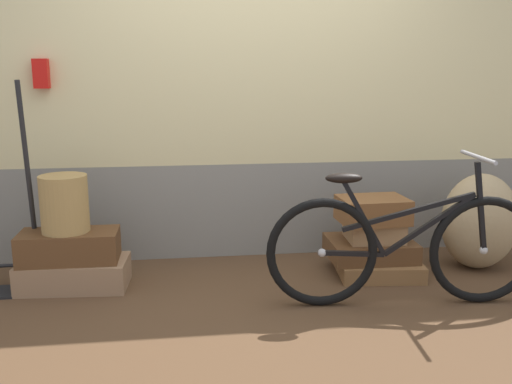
{
  "coord_description": "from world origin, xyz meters",
  "views": [
    {
      "loc": [
        -0.52,
        -3.45,
        1.42
      ],
      "look_at": [
        -0.03,
        0.15,
        0.63
      ],
      "focal_mm": 40.16,
      "sensor_mm": 36.0,
      "label": 1
    }
  ],
  "objects_px": {
    "wicker_basket": "(64,204)",
    "burlap_sack": "(480,221)",
    "suitcase_4": "(374,230)",
    "suitcase_3": "(370,248)",
    "bicycle": "(403,248)",
    "suitcase_2": "(378,266)",
    "luggage_trolley": "(5,243)",
    "suitcase_1": "(69,246)",
    "suitcase_5": "(373,210)",
    "suitcase_0": "(74,274)"
  },
  "relations": [
    {
      "from": "suitcase_4",
      "to": "bicycle",
      "type": "height_order",
      "value": "bicycle"
    },
    {
      "from": "suitcase_4",
      "to": "suitcase_3",
      "type": "bearing_deg",
      "value": 163.82
    },
    {
      "from": "suitcase_1",
      "to": "burlap_sack",
      "type": "relative_size",
      "value": 0.91
    },
    {
      "from": "burlap_sack",
      "to": "bicycle",
      "type": "bearing_deg",
      "value": -144.96
    },
    {
      "from": "suitcase_2",
      "to": "luggage_trolley",
      "type": "height_order",
      "value": "luggage_trolley"
    },
    {
      "from": "suitcase_5",
      "to": "burlap_sack",
      "type": "xyz_separation_m",
      "value": [
        0.81,
        0.03,
        -0.12
      ]
    },
    {
      "from": "suitcase_1",
      "to": "suitcase_3",
      "type": "xyz_separation_m",
      "value": [
        2.04,
        0.02,
        -0.11
      ]
    },
    {
      "from": "suitcase_0",
      "to": "burlap_sack",
      "type": "bearing_deg",
      "value": 4.32
    },
    {
      "from": "bicycle",
      "to": "suitcase_3",
      "type": "bearing_deg",
      "value": 90.73
    },
    {
      "from": "suitcase_0",
      "to": "luggage_trolley",
      "type": "bearing_deg",
      "value": 177.58
    },
    {
      "from": "suitcase_5",
      "to": "burlap_sack",
      "type": "relative_size",
      "value": 0.66
    },
    {
      "from": "suitcase_1",
      "to": "burlap_sack",
      "type": "bearing_deg",
      "value": 1.01
    },
    {
      "from": "suitcase_2",
      "to": "luggage_trolley",
      "type": "xyz_separation_m",
      "value": [
        -2.5,
        0.06,
        0.25
      ]
    },
    {
      "from": "suitcase_0",
      "to": "suitcase_3",
      "type": "bearing_deg",
      "value": 4.4
    },
    {
      "from": "luggage_trolley",
      "to": "suitcase_1",
      "type": "bearing_deg",
      "value": -8.0
    },
    {
      "from": "suitcase_3",
      "to": "bicycle",
      "type": "relative_size",
      "value": 0.35
    },
    {
      "from": "wicker_basket",
      "to": "burlap_sack",
      "type": "distance_m",
      "value": 2.87
    },
    {
      "from": "suitcase_0",
      "to": "suitcase_3",
      "type": "distance_m",
      "value": 2.03
    },
    {
      "from": "suitcase_3",
      "to": "suitcase_0",
      "type": "bearing_deg",
      "value": -178.78
    },
    {
      "from": "suitcase_0",
      "to": "suitcase_5",
      "type": "xyz_separation_m",
      "value": [
        2.02,
        -0.01,
        0.37
      ]
    },
    {
      "from": "suitcase_0",
      "to": "wicker_basket",
      "type": "height_order",
      "value": "wicker_basket"
    },
    {
      "from": "bicycle",
      "to": "wicker_basket",
      "type": "bearing_deg",
      "value": 165.08
    },
    {
      "from": "suitcase_2",
      "to": "luggage_trolley",
      "type": "relative_size",
      "value": 0.41
    },
    {
      "from": "luggage_trolley",
      "to": "suitcase_5",
      "type": "bearing_deg",
      "value": -1.44
    },
    {
      "from": "luggage_trolley",
      "to": "burlap_sack",
      "type": "bearing_deg",
      "value": -0.54
    },
    {
      "from": "suitcase_5",
      "to": "suitcase_2",
      "type": "bearing_deg",
      "value": -1.19
    },
    {
      "from": "luggage_trolley",
      "to": "bicycle",
      "type": "bearing_deg",
      "value": -13.53
    },
    {
      "from": "suitcase_5",
      "to": "burlap_sack",
      "type": "bearing_deg",
      "value": -0.25
    },
    {
      "from": "suitcase_3",
      "to": "burlap_sack",
      "type": "height_order",
      "value": "burlap_sack"
    },
    {
      "from": "suitcase_1",
      "to": "suitcase_4",
      "type": "bearing_deg",
      "value": 0.97
    },
    {
      "from": "suitcase_2",
      "to": "wicker_basket",
      "type": "height_order",
      "value": "wicker_basket"
    },
    {
      "from": "burlap_sack",
      "to": "bicycle",
      "type": "xyz_separation_m",
      "value": [
        -0.8,
        -0.56,
        0.01
      ]
    },
    {
      "from": "suitcase_0",
      "to": "bicycle",
      "type": "relative_size",
      "value": 0.42
    },
    {
      "from": "suitcase_2",
      "to": "wicker_basket",
      "type": "distance_m",
      "value": 2.17
    },
    {
      "from": "suitcase_2",
      "to": "suitcase_4",
      "type": "xyz_separation_m",
      "value": [
        -0.03,
        0.02,
        0.25
      ]
    },
    {
      "from": "suitcase_5",
      "to": "bicycle",
      "type": "relative_size",
      "value": 0.27
    },
    {
      "from": "wicker_basket",
      "to": "bicycle",
      "type": "height_order",
      "value": "bicycle"
    },
    {
      "from": "suitcase_2",
      "to": "burlap_sack",
      "type": "bearing_deg",
      "value": 8.23
    },
    {
      "from": "wicker_basket",
      "to": "burlap_sack",
      "type": "bearing_deg",
      "value": 0.24
    },
    {
      "from": "suitcase_4",
      "to": "suitcase_2",
      "type": "bearing_deg",
      "value": -30.13
    },
    {
      "from": "wicker_basket",
      "to": "luggage_trolley",
      "type": "bearing_deg",
      "value": 173.88
    },
    {
      "from": "wicker_basket",
      "to": "bicycle",
      "type": "relative_size",
      "value": 0.22
    },
    {
      "from": "wicker_basket",
      "to": "suitcase_3",
      "type": "bearing_deg",
      "value": 0.27
    },
    {
      "from": "suitcase_4",
      "to": "wicker_basket",
      "type": "relative_size",
      "value": 1.02
    },
    {
      "from": "suitcase_5",
      "to": "burlap_sack",
      "type": "distance_m",
      "value": 0.82
    },
    {
      "from": "burlap_sack",
      "to": "suitcase_2",
      "type": "bearing_deg",
      "value": -177.77
    },
    {
      "from": "burlap_sack",
      "to": "bicycle",
      "type": "relative_size",
      "value": 0.42
    },
    {
      "from": "suitcase_1",
      "to": "luggage_trolley",
      "type": "height_order",
      "value": "luggage_trolley"
    },
    {
      "from": "suitcase_3",
      "to": "wicker_basket",
      "type": "relative_size",
      "value": 1.59
    },
    {
      "from": "suitcase_5",
      "to": "suitcase_0",
      "type": "bearing_deg",
      "value": 177.21
    }
  ]
}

